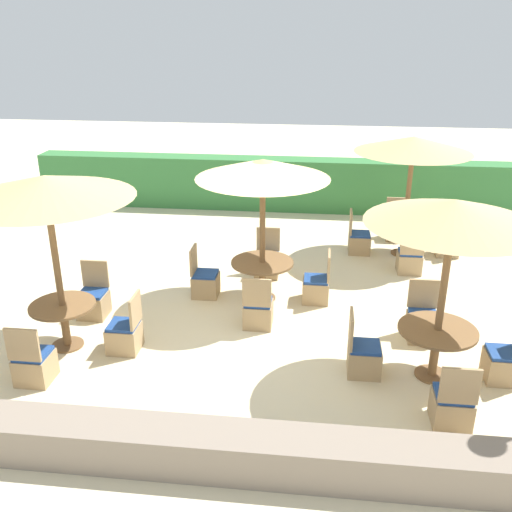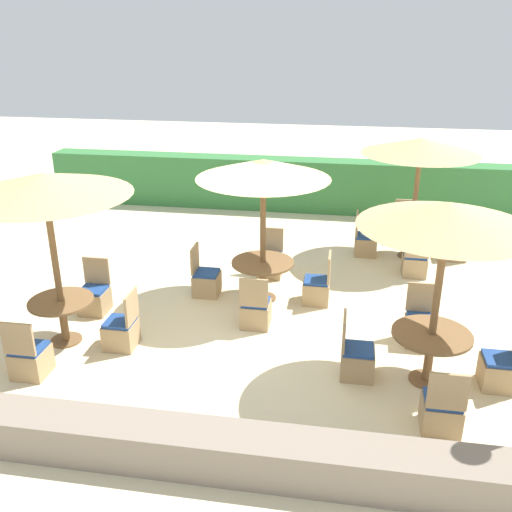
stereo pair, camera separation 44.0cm
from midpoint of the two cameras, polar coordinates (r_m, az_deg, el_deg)
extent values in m
plane|color=beige|center=(9.66, 0.73, -6.29)|extent=(40.00, 40.00, 0.00)
cube|color=#387A3D|center=(15.19, 4.34, 7.15)|extent=(13.00, 0.70, 1.36)
cube|color=gray|center=(6.67, -4.11, -18.67)|extent=(10.00, 0.56, 0.51)
cylinder|color=brown|center=(9.85, 1.98, 2.17)|extent=(0.10, 0.10, 2.47)
cone|color=tan|center=(9.52, 2.07, 8.71)|extent=(2.27, 2.27, 0.32)
cylinder|color=brown|center=(10.33, 1.89, -4.20)|extent=(0.48, 0.48, 0.03)
cylinder|color=brown|center=(10.19, 1.91, -2.55)|extent=(0.12, 0.12, 0.68)
cylinder|color=brown|center=(10.05, 1.94, -0.68)|extent=(1.11, 1.11, 0.04)
cube|color=tan|center=(9.37, 1.33, -5.86)|extent=(0.46, 0.46, 0.40)
cube|color=navy|center=(9.27, 1.35, -4.63)|extent=(0.42, 0.42, 0.05)
cube|color=tan|center=(8.97, 1.17, -3.72)|extent=(0.46, 0.04, 0.48)
cube|color=tan|center=(11.17, 2.53, -1.06)|extent=(0.46, 0.46, 0.40)
cube|color=navy|center=(11.09, 2.55, 0.01)|extent=(0.42, 0.42, 0.05)
cube|color=tan|center=(11.18, 2.70, 1.67)|extent=(0.46, 0.04, 0.48)
cube|color=tan|center=(10.44, -3.73, -2.83)|extent=(0.46, 0.46, 0.40)
cube|color=navy|center=(10.34, -3.76, -1.70)|extent=(0.42, 0.42, 0.05)
cube|color=tan|center=(10.29, -4.94, -0.27)|extent=(0.04, 0.46, 0.48)
cube|color=tan|center=(10.20, 7.26, -3.58)|extent=(0.46, 0.46, 0.40)
cube|color=navy|center=(10.11, 7.32, -2.43)|extent=(0.42, 0.42, 0.05)
cube|color=tan|center=(10.00, 8.59, -1.13)|extent=(0.04, 0.46, 0.48)
cylinder|color=brown|center=(8.88, -18.09, -0.81)|extent=(0.10, 0.10, 2.61)
cone|color=tan|center=(8.50, -19.06, 6.82)|extent=(2.47, 2.47, 0.32)
cylinder|color=brown|center=(9.43, -17.16, -8.04)|extent=(0.48, 0.48, 0.03)
cylinder|color=brown|center=(9.28, -17.38, -6.32)|extent=(0.12, 0.12, 0.67)
cylinder|color=brown|center=(9.12, -17.63, -4.36)|extent=(0.98, 0.98, 0.04)
cube|color=tan|center=(8.98, -11.98, -7.72)|extent=(0.46, 0.46, 0.40)
cube|color=navy|center=(8.88, -12.09, -6.46)|extent=(0.42, 0.42, 0.05)
cube|color=tan|center=(8.68, -10.93, -5.06)|extent=(0.04, 0.46, 0.48)
cube|color=tan|center=(8.66, -20.19, -9.92)|extent=(0.46, 0.46, 0.40)
cube|color=navy|center=(8.55, -20.39, -8.64)|extent=(0.42, 0.42, 0.05)
cube|color=tan|center=(8.27, -21.33, -7.77)|extent=(0.46, 0.04, 0.48)
cube|color=tan|center=(10.11, -14.67, -4.43)|extent=(0.46, 0.46, 0.40)
cube|color=navy|center=(10.01, -14.79, -3.28)|extent=(0.42, 0.42, 0.05)
cube|color=tan|center=(10.08, -14.47, -1.42)|extent=(0.46, 0.04, 0.48)
cylinder|color=brown|center=(7.92, 19.14, -4.17)|extent=(0.10, 0.10, 2.51)
cone|color=tan|center=(7.50, 20.26, 3.90)|extent=(2.24, 2.24, 0.32)
cylinder|color=brown|center=(8.52, 18.09, -11.67)|extent=(0.48, 0.48, 0.03)
cylinder|color=brown|center=(8.34, 18.37, -9.72)|extent=(0.12, 0.12, 0.71)
cylinder|color=brown|center=(8.16, 18.68, -7.46)|extent=(1.08, 1.08, 0.04)
cube|color=tan|center=(8.65, 24.41, -10.66)|extent=(0.46, 0.46, 0.40)
cube|color=navy|center=(8.54, 24.64, -9.38)|extent=(0.42, 0.42, 0.05)
cube|color=tan|center=(8.29, 11.62, -10.46)|extent=(0.46, 0.46, 0.40)
cube|color=navy|center=(8.17, 11.74, -9.13)|extent=(0.42, 0.42, 0.05)
cube|color=tan|center=(8.02, 10.38, -7.43)|extent=(0.04, 0.46, 0.48)
cube|color=tan|center=(7.59, 19.62, -14.80)|extent=(0.46, 0.46, 0.40)
cube|color=navy|center=(7.46, 19.84, -13.41)|extent=(0.42, 0.42, 0.05)
cube|color=tan|center=(7.15, 20.39, -12.64)|extent=(0.46, 0.04, 0.48)
cube|color=tan|center=(9.29, 17.39, -7.24)|extent=(0.46, 0.46, 0.40)
cube|color=navy|center=(9.19, 17.55, -6.01)|extent=(0.42, 0.42, 0.05)
cube|color=tan|center=(9.26, 17.59, -3.96)|extent=(0.46, 0.04, 0.48)
cylinder|color=brown|center=(12.27, 16.61, 5.25)|extent=(0.10, 0.10, 2.45)
cone|color=tan|center=(12.00, 17.21, 10.47)|extent=(2.36, 2.36, 0.32)
cylinder|color=brown|center=(12.66, 16.02, 0.02)|extent=(0.48, 0.48, 0.03)
cylinder|color=brown|center=(12.54, 16.17, 1.39)|extent=(0.12, 0.12, 0.68)
cylinder|color=brown|center=(12.43, 16.35, 2.93)|extent=(1.03, 1.03, 0.04)
cube|color=tan|center=(13.44, 15.48, 2.22)|extent=(0.46, 0.46, 0.40)
cube|color=navy|center=(13.37, 15.57, 3.13)|extent=(0.42, 0.42, 0.05)
cube|color=tan|center=(13.48, 15.61, 4.48)|extent=(0.46, 0.04, 0.48)
cube|color=tan|center=(12.77, 20.17, 0.59)|extent=(0.46, 0.46, 0.40)
cube|color=navy|center=(12.70, 20.30, 1.54)|extent=(0.42, 0.42, 0.05)
cube|color=tan|center=(12.65, 21.39, 2.59)|extent=(0.04, 0.46, 0.48)
cube|color=tan|center=(12.48, 11.88, 1.02)|extent=(0.46, 0.46, 0.40)
cube|color=navy|center=(12.40, 11.96, 1.99)|extent=(0.42, 0.42, 0.05)
cube|color=tan|center=(12.30, 11.08, 3.21)|extent=(0.04, 0.46, 0.48)
cube|color=tan|center=(11.69, 16.57, -0.93)|extent=(0.46, 0.46, 0.40)
cube|color=navy|center=(11.60, 16.69, 0.09)|extent=(0.42, 0.42, 0.05)
cube|color=tan|center=(11.32, 16.95, 0.94)|extent=(0.46, 0.04, 0.48)
camera|label=1|loc=(0.22, -88.71, 0.52)|focal=40.00mm
camera|label=2|loc=(0.22, 91.29, -0.52)|focal=40.00mm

